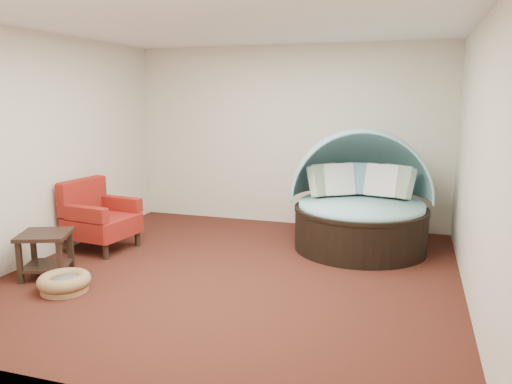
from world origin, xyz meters
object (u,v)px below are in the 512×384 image
(canopy_daybed, at_px, (361,193))
(side_table, at_px, (46,248))
(red_armchair, at_px, (98,218))
(pet_basket, at_px, (64,282))

(canopy_daybed, height_order, side_table, canopy_daybed)
(canopy_daybed, bearing_deg, red_armchair, -170.76)
(canopy_daybed, xyz_separation_m, pet_basket, (-2.78, -2.56, -0.65))
(red_armchair, distance_m, side_table, 1.10)
(side_table, bearing_deg, pet_basket, -33.28)
(canopy_daybed, bearing_deg, pet_basket, -147.24)
(red_armchair, bearing_deg, side_table, -79.81)
(red_armchair, bearing_deg, pet_basket, -61.88)
(canopy_daybed, xyz_separation_m, side_table, (-3.26, -2.24, -0.42))
(canopy_daybed, bearing_deg, side_table, -155.37)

